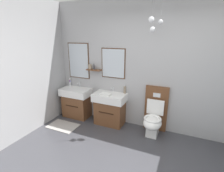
{
  "coord_description": "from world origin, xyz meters",
  "views": [
    {
      "loc": [
        0.57,
        -1.68,
        2.03
      ],
      "look_at": [
        -0.9,
        1.59,
        0.95
      ],
      "focal_mm": 27.3,
      "sensor_mm": 36.0,
      "label": 1
    }
  ],
  "objects_px": {
    "toothbrush_cup": "(70,83)",
    "vanity_sink_left": "(77,102)",
    "soap_dispenser": "(125,90)",
    "vanity_sink_right": "(110,108)",
    "folded_hand_towel": "(106,94)",
    "toilet": "(154,117)"
  },
  "relations": [
    {
      "from": "soap_dispenser",
      "to": "folded_hand_towel",
      "type": "bearing_deg",
      "value": -138.76
    },
    {
      "from": "vanity_sink_left",
      "to": "toothbrush_cup",
      "type": "xyz_separation_m",
      "value": [
        -0.29,
        0.15,
        0.41
      ]
    },
    {
      "from": "soap_dispenser",
      "to": "folded_hand_towel",
      "type": "height_order",
      "value": "soap_dispenser"
    },
    {
      "from": "folded_hand_towel",
      "to": "toilet",
      "type": "bearing_deg",
      "value": 6.73
    },
    {
      "from": "vanity_sink_right",
      "to": "soap_dispenser",
      "type": "xyz_separation_m",
      "value": [
        0.3,
        0.16,
        0.44
      ]
    },
    {
      "from": "vanity_sink_left",
      "to": "vanity_sink_right",
      "type": "height_order",
      "value": "same"
    },
    {
      "from": "vanity_sink_right",
      "to": "toothbrush_cup",
      "type": "relative_size",
      "value": 3.57
    },
    {
      "from": "vanity_sink_left",
      "to": "vanity_sink_right",
      "type": "distance_m",
      "value": 0.93
    },
    {
      "from": "toothbrush_cup",
      "to": "soap_dispenser",
      "type": "distance_m",
      "value": 1.52
    },
    {
      "from": "vanity_sink_left",
      "to": "folded_hand_towel",
      "type": "distance_m",
      "value": 0.98
    },
    {
      "from": "soap_dispenser",
      "to": "vanity_sink_left",
      "type": "bearing_deg",
      "value": -172.41
    },
    {
      "from": "toilet",
      "to": "folded_hand_towel",
      "type": "distance_m",
      "value": 1.14
    },
    {
      "from": "soap_dispenser",
      "to": "toothbrush_cup",
      "type": "bearing_deg",
      "value": -179.62
    },
    {
      "from": "vanity_sink_left",
      "to": "vanity_sink_right",
      "type": "xyz_separation_m",
      "value": [
        0.93,
        0.0,
        0.0
      ]
    },
    {
      "from": "vanity_sink_right",
      "to": "folded_hand_towel",
      "type": "height_order",
      "value": "folded_hand_towel"
    },
    {
      "from": "vanity_sink_left",
      "to": "vanity_sink_right",
      "type": "relative_size",
      "value": 1.0
    },
    {
      "from": "vanity_sink_right",
      "to": "soap_dispenser",
      "type": "bearing_deg",
      "value": 28.78
    },
    {
      "from": "vanity_sink_left",
      "to": "toothbrush_cup",
      "type": "distance_m",
      "value": 0.52
    },
    {
      "from": "toothbrush_cup",
      "to": "soap_dispenser",
      "type": "xyz_separation_m",
      "value": [
        1.52,
        0.01,
        0.03
      ]
    },
    {
      "from": "folded_hand_towel",
      "to": "vanity_sink_right",
      "type": "bearing_deg",
      "value": 73.22
    },
    {
      "from": "toilet",
      "to": "toothbrush_cup",
      "type": "height_order",
      "value": "toilet"
    },
    {
      "from": "toothbrush_cup",
      "to": "vanity_sink_left",
      "type": "bearing_deg",
      "value": -28.13
    }
  ]
}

